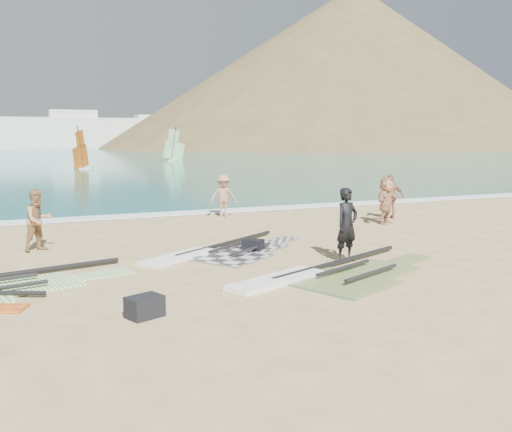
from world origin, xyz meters
name	(u,v)px	position (x,y,z in m)	size (l,w,h in m)	color
ground	(336,280)	(0.00, 0.00, 0.00)	(300.00, 300.00, 0.00)	tan
sea	(38,150)	(0.00, 132.00, 0.00)	(300.00, 240.00, 0.06)	#0D5F5F
surf_line	(185,214)	(0.00, 12.30, 0.00)	(300.00, 1.20, 0.04)	white
headland_main	(352,147)	(85.00, 130.00, 0.00)	(143.00, 143.00, 45.00)	brown
headland_minor	(425,146)	(120.00, 140.00, 0.00)	(70.00, 70.00, 28.00)	brown
rig_grey	(218,253)	(-1.53, 3.83, 0.05)	(5.64, 4.17, 0.20)	#2A2A2D
rig_orange	(328,275)	(-0.01, 0.32, 0.05)	(6.40, 3.95, 0.20)	orange
gear_bag_near	(145,307)	(-4.68, -0.94, 0.20)	(0.63, 0.46, 0.40)	black
gear_bag_far	(253,245)	(-0.44, 3.85, 0.17)	(0.57, 0.40, 0.34)	black
person_wetsuit	(347,225)	(1.33, 1.65, 0.98)	(0.72, 0.47, 1.96)	black
beachgoer_left	(38,220)	(-6.11, 6.37, 0.90)	(0.88, 0.68, 1.80)	#9F744B
beachgoer_mid	(223,196)	(1.21, 10.76, 0.88)	(1.13, 0.65, 1.75)	#AC6C5B
beachgoer_back	(391,197)	(7.23, 7.65, 0.89)	(1.05, 0.44, 1.79)	#A56150
beachgoer_right	(386,200)	(6.23, 6.60, 0.90)	(1.66, 0.53, 1.79)	tan
windsurfer_centre	(81,157)	(-0.20, 47.20, 1.26)	(2.28, 2.32, 4.30)	white
windsurfer_right	(174,151)	(13.46, 62.68, 1.33)	(2.54, 2.48, 4.62)	white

